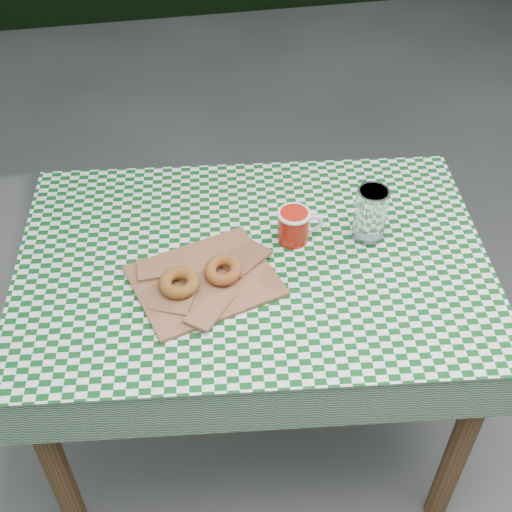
{
  "coord_description": "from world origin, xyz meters",
  "views": [
    {
      "loc": [
        -0.03,
        -1.35,
        1.92
      ],
      "look_at": [
        0.18,
        -0.21,
        0.79
      ],
      "focal_mm": 47.42,
      "sensor_mm": 36.0,
      "label": 1
    }
  ],
  "objects_px": {
    "coffee_mug": "(293,226)",
    "drinking_glass": "(370,214)",
    "table": "(253,354)",
    "paper_bag": "(205,280)"
  },
  "relations": [
    {
      "from": "paper_bag",
      "to": "drinking_glass",
      "type": "bearing_deg",
      "value": 11.64
    },
    {
      "from": "table",
      "to": "paper_bag",
      "type": "distance_m",
      "value": 0.41
    },
    {
      "from": "paper_bag",
      "to": "drinking_glass",
      "type": "relative_size",
      "value": 2.22
    },
    {
      "from": "paper_bag",
      "to": "coffee_mug",
      "type": "height_order",
      "value": "coffee_mug"
    },
    {
      "from": "table",
      "to": "coffee_mug",
      "type": "height_order",
      "value": "coffee_mug"
    },
    {
      "from": "table",
      "to": "paper_bag",
      "type": "bearing_deg",
      "value": -148.72
    },
    {
      "from": "coffee_mug",
      "to": "drinking_glass",
      "type": "distance_m",
      "value": 0.19
    },
    {
      "from": "table",
      "to": "coffee_mug",
      "type": "relative_size",
      "value": 7.27
    },
    {
      "from": "table",
      "to": "drinking_glass",
      "type": "xyz_separation_m",
      "value": [
        0.3,
        0.03,
        0.45
      ]
    },
    {
      "from": "coffee_mug",
      "to": "paper_bag",
      "type": "bearing_deg",
      "value": -156.03
    }
  ]
}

